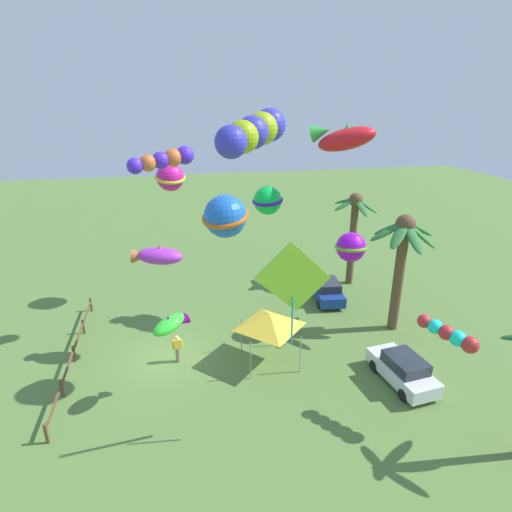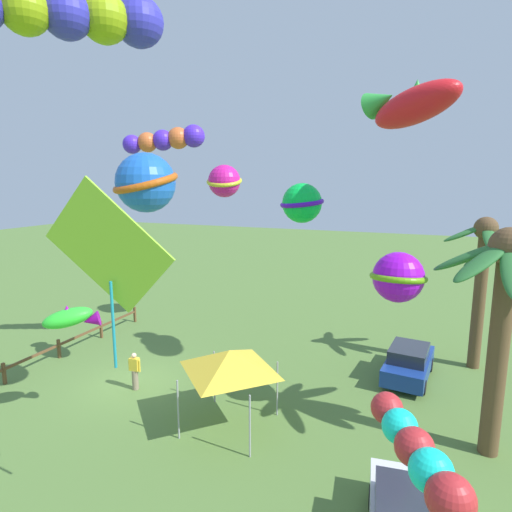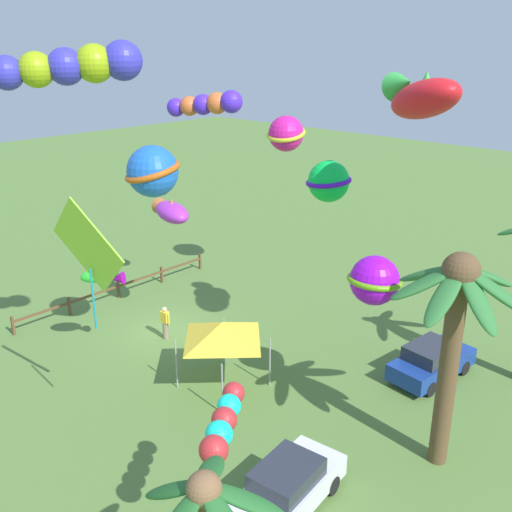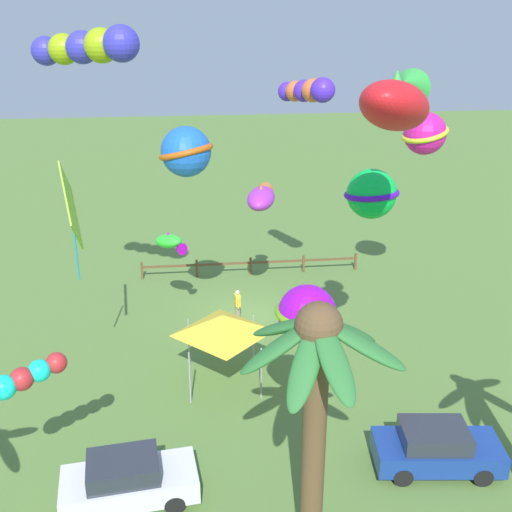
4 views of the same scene
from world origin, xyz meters
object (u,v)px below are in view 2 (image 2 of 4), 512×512
Objects in this scene: kite_tube_8 at (76,15)px; palm_tree_0 at (482,264)px; kite_fish_5 at (134,249)px; kite_tube_9 at (167,140)px; kite_ball_2 at (302,203)px; spectator_0 at (135,371)px; kite_fish_0 at (411,104)px; parked_car_1 at (409,362)px; kite_tube_3 at (418,453)px; kite_ball_4 at (224,181)px; kite_diamond_1 at (109,250)px; kite_fish_10 at (71,318)px; palm_tree_2 at (504,292)px; festival_tent at (230,361)px; kite_ball_6 at (398,277)px; kite_ball_7 at (146,183)px.

palm_tree_0 is at bearing 141.76° from kite_tube_8.
kite_tube_9 is (-1.74, 0.71, 4.63)m from kite_fish_5.
kite_ball_2 reaches higher than kite_fish_5.
kite_fish_0 is (-3.29, 10.04, 10.45)m from spectator_0.
palm_tree_0 is 1.73× the size of parked_car_1.
kite_ball_4 is (-14.70, -10.60, 4.26)m from kite_tube_3.
kite_diamond_1 is 2.23× the size of kite_fish_10.
kite_ball_2 is 0.76× the size of kite_tube_9.
kite_fish_10 is at bearing -74.37° from palm_tree_2.
kite_tube_8 reaches higher than palm_tree_2.
kite_ball_6 is (-2.12, 5.24, 2.96)m from festival_tent.
kite_ball_7 is (5.34, -7.54, -2.74)m from kite_fish_0.
kite_fish_0 is 13.99m from kite_fish_10.
parked_car_1 is at bearing 132.50° from kite_ball_7.
kite_tube_9 is (4.78, -13.27, 5.45)m from palm_tree_0.
kite_ball_4 is 11.82m from kite_fish_10.
kite_fish_5 is at bearing -149.10° from kite_tube_8.
kite_diamond_1 reaches higher than festival_tent.
kite_tube_8 is (6.36, -6.94, 6.85)m from kite_ball_6.
spectator_0 is 0.40× the size of kite_fish_0.
kite_ball_4 is at bearing -167.93° from kite_tube_8.
kite_tube_3 is at bearing -9.33° from palm_tree_0.
kite_tube_8 reaches higher than kite_diamond_1.
spectator_0 is at bearing -0.69° from kite_tube_9.
palm_tree_0 is 1.82× the size of kite_tube_8.
kite_fish_5 is at bearing -135.52° from kite_ball_7.
kite_ball_7 is (-4.02, -1.93, 1.44)m from kite_diamond_1.
kite_diamond_1 is 5.42m from kite_tube_8.
kite_fish_0 is (-4.25, 5.19, 8.80)m from festival_tent.
palm_tree_2 is at bearing 88.49° from kite_fish_5.
kite_tube_3 is 0.79× the size of kite_ball_7.
festival_tent is 5.60m from kite_fish_10.
festival_tent is 0.66× the size of kite_diamond_1.
kite_ball_7 reaches higher than festival_tent.
kite_fish_10 is (4.09, 0.49, -1.76)m from kite_fish_5.
kite_ball_6 is at bearing 141.96° from kite_diamond_1.
kite_ball_6 is at bearing 54.98° from kite_ball_2.
kite_fish_0 is 1.39× the size of kite_ball_7.
parked_car_1 is 12.94m from kite_fish_5.
kite_ball_2 is at bearing -64.16° from palm_tree_0.
palm_tree_2 is 2.10× the size of kite_tube_9.
kite_fish_0 is 1.76× the size of kite_tube_3.
palm_tree_0 reaches higher than festival_tent.
palm_tree_2 is 2.54× the size of festival_tent.
kite_fish_0 is 12.23m from kite_fish_5.
kite_fish_5 is (6.52, -13.97, 0.82)m from palm_tree_0.
palm_tree_0 is 3.09× the size of kite_tube_3.
festival_tent is (8.65, -8.46, -2.46)m from palm_tree_0.
kite_ball_6 is (-7.23, 5.66, -1.66)m from kite_diamond_1.
kite_ball_6 is 0.72× the size of kite_ball_7.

